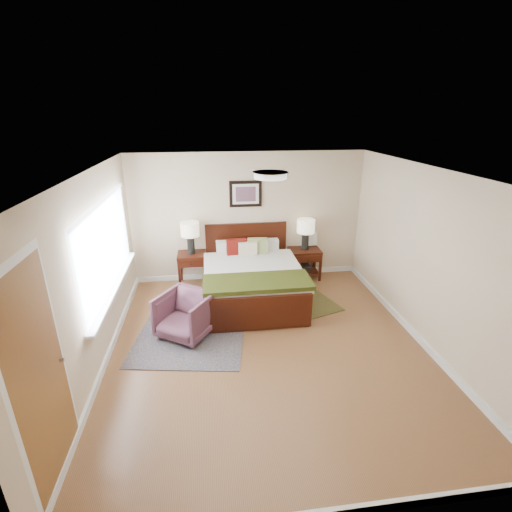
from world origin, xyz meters
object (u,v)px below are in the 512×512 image
Objects in this scene: nightstand_right at (304,261)px; armchair at (185,315)px; lamp_left at (190,232)px; rug_persian at (195,325)px; bed at (252,273)px; nightstand_left at (192,260)px; lamp_right at (306,229)px.

armchair is at bearing -141.95° from nightstand_right.
lamp_left is 0.27× the size of rug_persian.
bed is 3.26× the size of nightstand_left.
bed is 2.81× the size of armchair.
nightstand_right is at bearing -0.35° from lamp_left.
rug_persian is (0.05, -1.54, -0.51)m from nightstand_left.
bed is 0.93× the size of rug_persian.
nightstand_right is 0.83× the size of armchair.
bed is 1.53m from armchair.
lamp_left reaches higher than lamp_right.
bed reaches higher than nightstand_right.
bed is 1.33m from nightstand_left.
armchair is 0.43m from rug_persian.
lamp_right is at bearing 71.13° from armchair.
rug_persian is at bearing -88.04° from lamp_left.
nightstand_left reaches higher than rug_persian.
lamp_left is 1.95m from armchair.
nightstand_left is 1.05× the size of lamp_left.
nightstand_left is at bearing 144.26° from bed.
nightstand_right is (2.23, 0.01, -0.14)m from nightstand_left.
armchair is (-1.13, -1.01, -0.18)m from bed.
bed is at bearing 45.80° from rug_persian.
nightstand_right is 0.27× the size of rug_persian.
bed is at bearing 74.55° from armchair.
lamp_right reaches higher than nightstand_right.
nightstand_left is 1.79m from armchair.
nightstand_left is at bearing -179.44° from lamp_right.
nightstand_right reaches higher than rug_persian.
armchair reaches higher than nightstand_left.
rug_persian is (0.05, -1.56, -1.07)m from lamp_left.
nightstand_left is 0.56m from lamp_left.
armchair is at bearing -91.80° from lamp_left.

